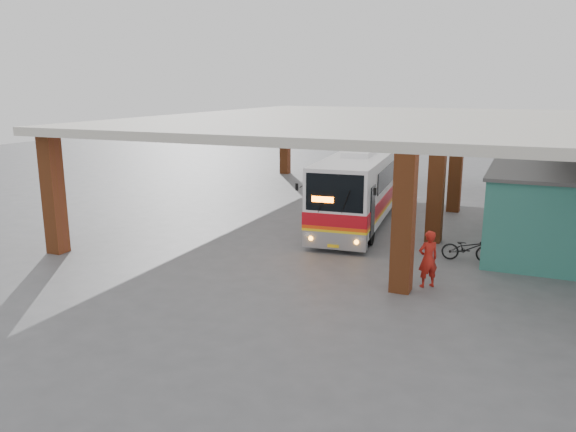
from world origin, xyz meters
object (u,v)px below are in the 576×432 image
at_px(motorcycle, 467,248).
at_px(pedestrian, 428,259).
at_px(red_chair, 497,207).
at_px(coach_bus, 363,185).

distance_m(motorcycle, pedestrian, 3.34).
relative_size(motorcycle, red_chair, 2.18).
height_order(motorcycle, pedestrian, pedestrian).
xyz_separation_m(coach_bus, red_chair, (5.60, 3.59, -1.29)).
distance_m(coach_bus, motorcycle, 6.86).
xyz_separation_m(motorcycle, red_chair, (0.53, 8.07, -0.09)).
bearing_deg(pedestrian, coach_bus, -100.06).
relative_size(coach_bus, pedestrian, 6.53).
bearing_deg(pedestrian, red_chair, -135.80).
bearing_deg(motorcycle, pedestrian, 158.32).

